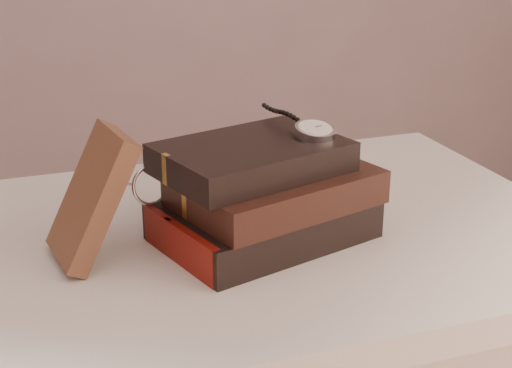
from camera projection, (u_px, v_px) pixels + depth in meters
name	position (u px, v px, depth m)	size (l,w,h in m)	color
table	(204.00, 297.00, 1.02)	(1.00, 0.60, 0.75)	silver
book_stack	(264.00, 194.00, 0.96)	(0.30, 0.24, 0.13)	black
journal	(92.00, 197.00, 0.90)	(0.02, 0.10, 0.17)	#47281B
pocket_watch	(312.00, 129.00, 0.96)	(0.07, 0.16, 0.02)	silver
eyeglasses	(167.00, 180.00, 0.97)	(0.14, 0.15, 0.05)	silver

